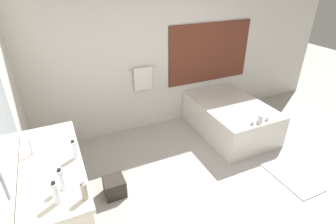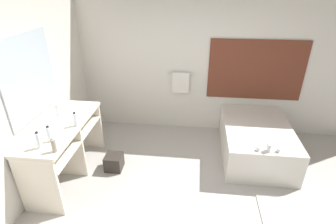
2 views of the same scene
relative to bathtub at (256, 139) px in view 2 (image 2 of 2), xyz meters
name	(u,v)px [view 2 (image 2 of 2)]	position (x,y,z in m)	size (l,w,h in m)	color
ground_plane	(190,211)	(-1.05, -1.39, -0.31)	(16.00, 16.00, 0.00)	#A8A39E
wall_back_with_blinds	(200,63)	(-1.02, 0.84, 1.03)	(7.40, 0.13, 2.70)	silver
wall_left_with_mirror	(6,111)	(-3.28, -1.37, 1.04)	(0.08, 7.40, 2.70)	silver
vanity_counter	(65,138)	(-2.94, -0.84, 0.35)	(0.60, 1.57, 0.90)	beige
sink_faucet	(57,111)	(-3.11, -0.62, 0.68)	(0.09, 0.04, 0.18)	silver
bathtub	(256,139)	(0.00, 0.00, 0.00)	(1.09, 1.61, 0.68)	silver
water_bottle_1	(39,140)	(-2.92, -1.44, 0.70)	(0.06, 0.06, 0.23)	white
water_bottle_2	(49,134)	(-2.86, -1.29, 0.70)	(0.06, 0.06, 0.23)	white
water_bottle_3	(75,120)	(-2.70, -0.88, 0.70)	(0.06, 0.06, 0.22)	white
soap_dispenser	(54,145)	(-2.70, -1.49, 0.68)	(0.06, 0.06, 0.20)	gray
waste_bin	(114,162)	(-2.31, -0.65, -0.19)	(0.27, 0.27, 0.25)	#2D2823
bath_mat	(280,219)	(0.09, -1.40, -0.30)	(0.44, 0.80, 0.02)	white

